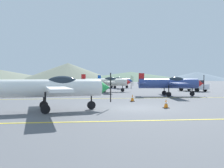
# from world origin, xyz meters

# --- Properties ---
(ground_plane) EXTENTS (400.00, 400.00, 0.00)m
(ground_plane) POSITION_xyz_m (0.00, 0.00, 0.00)
(ground_plane) COLOR #54565B
(apron_line_near) EXTENTS (80.00, 0.16, 0.01)m
(apron_line_near) POSITION_xyz_m (0.00, -4.53, 0.01)
(apron_line_near) COLOR yellow
(apron_line_near) RESTS_ON ground_plane
(apron_line_far) EXTENTS (80.00, 0.16, 0.01)m
(apron_line_far) POSITION_xyz_m (0.00, 7.21, 0.01)
(apron_line_far) COLOR yellow
(apron_line_far) RESTS_ON ground_plane
(airplane_near) EXTENTS (7.22, 8.22, 2.47)m
(airplane_near) POSITION_xyz_m (-5.18, -0.92, 1.39)
(airplane_near) COLOR white
(airplane_near) RESTS_ON ground_plane
(airplane_mid) EXTENTS (7.19, 8.26, 2.47)m
(airplane_mid) POSITION_xyz_m (5.78, 9.54, 1.39)
(airplane_mid) COLOR #33478C
(airplane_mid) RESTS_ON ground_plane
(airplane_far) EXTENTS (7.17, 8.25, 2.47)m
(airplane_far) POSITION_xyz_m (-0.56, 17.67, 1.39)
(airplane_far) COLOR silver
(airplane_far) RESTS_ON ground_plane
(airplane_back) EXTENTS (7.22, 8.24, 2.47)m
(airplane_back) POSITION_xyz_m (2.11, 29.37, 1.39)
(airplane_back) COLOR #33478C
(airplane_back) RESTS_ON ground_plane
(car_sedan) EXTENTS (3.54, 4.65, 1.62)m
(car_sedan) POSITION_xyz_m (12.31, 18.15, 0.84)
(car_sedan) COLOR white
(car_sedan) RESTS_ON ground_plane
(traffic_cone_front) EXTENTS (0.36, 0.36, 0.59)m
(traffic_cone_front) POSITION_xyz_m (0.56, 4.20, 0.29)
(traffic_cone_front) COLOR black
(traffic_cone_front) RESTS_ON ground_plane
(traffic_cone_side) EXTENTS (0.36, 0.36, 0.59)m
(traffic_cone_side) POSITION_xyz_m (1.92, -0.26, 0.29)
(traffic_cone_side) COLOR black
(traffic_cone_side) RESTS_ON ground_plane
(hill_left) EXTENTS (87.03, 87.03, 7.71)m
(hill_left) POSITION_xyz_m (-64.85, 157.57, 3.85)
(hill_left) COLOR slate
(hill_left) RESTS_ON ground_plane
(hill_centerleft) EXTENTS (66.23, 66.23, 12.11)m
(hill_centerleft) POSITION_xyz_m (-16.50, 146.69, 6.05)
(hill_centerleft) COLOR slate
(hill_centerleft) RESTS_ON ground_plane
(hill_centerright) EXTENTS (88.45, 88.45, 6.15)m
(hill_centerright) POSITION_xyz_m (26.05, 143.46, 3.07)
(hill_centerright) COLOR #4C6651
(hill_centerright) RESTS_ON ground_plane
(hill_right) EXTENTS (53.07, 53.07, 6.52)m
(hill_right) POSITION_xyz_m (77.51, 152.76, 3.26)
(hill_right) COLOR slate
(hill_right) RESTS_ON ground_plane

